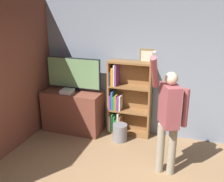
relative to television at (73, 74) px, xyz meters
name	(u,v)px	position (x,y,z in m)	size (l,w,h in m)	color
wall_back	(163,72)	(1.80, 0.30, 0.12)	(7.00, 0.09, 2.70)	gray
wall_side_brick	(8,79)	(-0.73, -1.10, 0.12)	(0.06, 4.33, 2.70)	brown
tv_ledge	(73,111)	(0.00, -0.10, -0.80)	(1.24, 0.55, 0.86)	brown
television	(73,74)	(0.00, 0.00, 0.00)	(1.18, 0.22, 0.70)	black
game_console	(67,91)	(-0.07, -0.19, -0.33)	(0.24, 0.24, 0.08)	silver
bookshelf	(125,100)	(1.08, 0.12, -0.50)	(0.88, 0.28, 1.55)	brown
person	(169,115)	(2.08, -1.00, -0.21)	(0.55, 0.56, 2.01)	gray
waste_bin	(120,133)	(1.09, -0.24, -1.06)	(0.29, 0.29, 0.35)	gray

